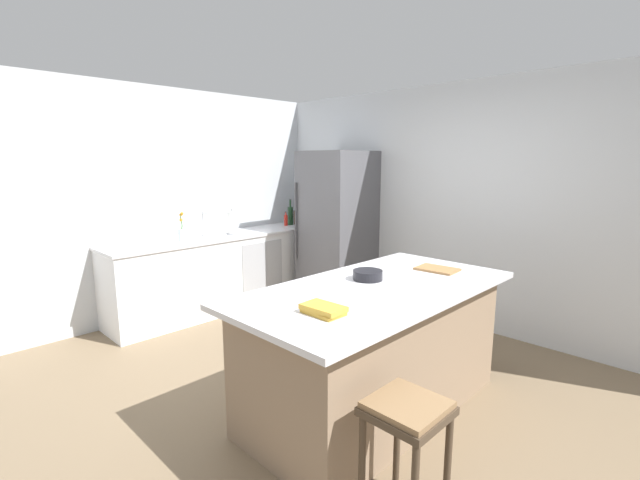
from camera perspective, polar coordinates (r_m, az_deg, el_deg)
ground_plane at (r=3.66m, az=-2.80°, el=-18.85°), size 7.20×7.20×0.00m
wall_rear at (r=5.02m, az=16.41°, el=4.39°), size 6.00×0.10×2.60m
wall_left at (r=5.29m, az=-21.22°, el=4.40°), size 0.10×6.00×2.60m
counter_run_left at (r=5.46m, az=-12.36°, el=-3.98°), size 0.63×2.82×0.91m
kitchen_island at (r=3.24m, az=7.20°, el=-13.80°), size 1.07×2.13×0.92m
refrigerator at (r=5.45m, az=2.26°, el=1.55°), size 0.76×0.78×1.90m
bar_stool at (r=2.33m, az=11.27°, el=-22.61°), size 0.36×0.36×0.65m
sink_faucet at (r=5.27m, az=-14.99°, el=2.14°), size 0.15×0.05×0.30m
flower_vase at (r=5.04m, az=-17.64°, el=0.91°), size 0.09×0.09×0.32m
paper_towel_roll at (r=5.36m, az=-11.49°, el=2.17°), size 0.14×0.14×0.31m
vinegar_bottle at (r=6.12m, az=-2.09°, el=3.31°), size 0.06×0.06×0.32m
syrup_bottle at (r=6.10m, az=-3.15°, el=3.08°), size 0.07×0.07×0.27m
wine_bottle at (r=6.05m, az=-3.90°, el=3.26°), size 0.07×0.07×0.35m
hot_sauce_bottle at (r=5.97m, az=-4.49°, el=2.62°), size 0.05×0.05×0.19m
cookbook_stack at (r=2.52m, az=0.44°, el=-9.10°), size 0.26×0.17×0.05m
mixing_bowl at (r=3.23m, az=6.27°, el=-4.58°), size 0.22×0.22×0.07m
cutting_board at (r=3.61m, az=15.12°, el=-3.71°), size 0.33×0.24×0.02m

